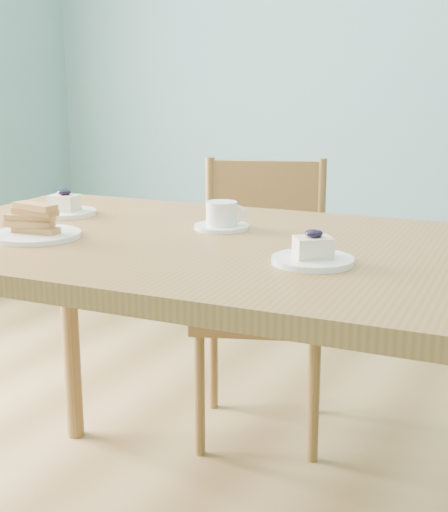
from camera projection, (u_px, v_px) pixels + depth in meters
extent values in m
cube|color=brown|center=(217.00, 250.00, 1.63)|extent=(1.59, 0.98, 0.04)
cylinder|color=brown|center=(70.00, 327.00, 2.33)|extent=(0.06, 0.06, 0.78)
cube|color=brown|center=(261.00, 313.00, 2.35)|extent=(0.54, 0.53, 0.04)
cylinder|color=brown|center=(200.00, 395.00, 2.26)|extent=(0.03, 0.03, 0.41)
cylinder|color=brown|center=(314.00, 401.00, 2.22)|extent=(0.03, 0.03, 0.41)
cylinder|color=brown|center=(213.00, 355.00, 2.58)|extent=(0.03, 0.03, 0.41)
cylinder|color=brown|center=(313.00, 359.00, 2.55)|extent=(0.03, 0.03, 0.41)
cylinder|color=brown|center=(210.00, 225.00, 2.48)|extent=(0.03, 0.03, 0.47)
cylinder|color=brown|center=(320.00, 227.00, 2.44)|extent=(0.03, 0.03, 0.47)
cube|color=brown|center=(265.00, 187.00, 2.43)|extent=(0.34, 0.15, 0.18)
cylinder|color=brown|center=(239.00, 252.00, 2.49)|extent=(0.01, 0.01, 0.28)
cylinder|color=brown|center=(264.00, 253.00, 2.48)|extent=(0.01, 0.01, 0.28)
cylinder|color=brown|center=(290.00, 253.00, 2.47)|extent=(0.01, 0.01, 0.28)
cylinder|color=white|center=(313.00, 260.00, 1.42)|extent=(0.16, 0.16, 0.01)
cube|color=beige|center=(313.00, 247.00, 1.41)|extent=(0.09, 0.09, 0.04)
ellipsoid|color=black|center=(313.00, 233.00, 1.40)|extent=(0.03, 0.03, 0.02)
sphere|color=black|center=(319.00, 234.00, 1.40)|extent=(0.01, 0.01, 0.01)
sphere|color=black|center=(311.00, 232.00, 1.42)|extent=(0.01, 0.01, 0.01)
sphere|color=black|center=(313.00, 235.00, 1.40)|extent=(0.01, 0.01, 0.01)
cylinder|color=white|center=(65.00, 213.00, 1.93)|extent=(0.17, 0.17, 0.01)
cube|color=beige|center=(64.00, 203.00, 1.92)|extent=(0.08, 0.07, 0.04)
ellipsoid|color=black|center=(64.00, 192.00, 1.92)|extent=(0.04, 0.04, 0.02)
sphere|color=black|center=(68.00, 192.00, 1.92)|extent=(0.01, 0.01, 0.01)
sphere|color=black|center=(63.00, 192.00, 1.93)|extent=(0.01, 0.01, 0.01)
sphere|color=black|center=(62.00, 193.00, 1.91)|extent=(0.01, 0.01, 0.01)
cylinder|color=white|center=(222.00, 227.00, 1.75)|extent=(0.13, 0.13, 0.01)
cylinder|color=white|center=(222.00, 213.00, 1.74)|extent=(0.10, 0.10, 0.06)
cylinder|color=olive|center=(222.00, 204.00, 1.74)|extent=(0.07, 0.07, 0.00)
torus|color=white|center=(237.00, 214.00, 1.74)|extent=(0.05, 0.02, 0.04)
cylinder|color=white|center=(36.00, 235.00, 1.65)|extent=(0.21, 0.21, 0.01)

